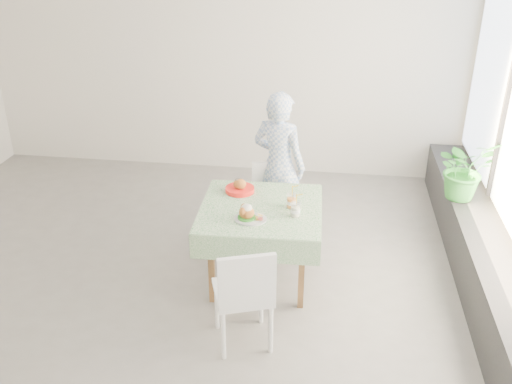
# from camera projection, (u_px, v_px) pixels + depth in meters

# --- Properties ---
(floor) EXTENTS (6.00, 6.00, 0.00)m
(floor) POSITION_uv_depth(u_px,v_px,m) (174.00, 270.00, 5.38)
(floor) COLOR slate
(floor) RESTS_ON ground
(wall_back) EXTENTS (6.00, 0.02, 2.80)m
(wall_back) POSITION_uv_depth(u_px,v_px,m) (221.00, 62.00, 7.00)
(wall_back) COLOR silver
(wall_back) RESTS_ON ground
(wall_front) EXTENTS (6.00, 0.02, 2.80)m
(wall_front) POSITION_uv_depth(u_px,v_px,m) (4.00, 319.00, 2.55)
(wall_front) COLOR silver
(wall_front) RESTS_ON ground
(window_ledge) EXTENTS (0.40, 4.80, 0.50)m
(window_ledge) POSITION_uv_depth(u_px,v_px,m) (486.00, 272.00, 4.92)
(window_ledge) COLOR black
(window_ledge) RESTS_ON ground
(cafe_table) EXTENTS (1.07, 1.07, 0.74)m
(cafe_table) POSITION_uv_depth(u_px,v_px,m) (261.00, 235.00, 5.06)
(cafe_table) COLOR brown
(cafe_table) RESTS_ON ground
(chair_far) EXTENTS (0.46, 0.46, 0.80)m
(chair_far) POSITION_uv_depth(u_px,v_px,m) (272.00, 218.00, 5.79)
(chair_far) COLOR white
(chair_far) RESTS_ON ground
(chair_near) EXTENTS (0.54, 0.54, 0.89)m
(chair_near) POSITION_uv_depth(u_px,v_px,m) (243.00, 313.00, 4.38)
(chair_near) COLOR white
(chair_near) RESTS_ON ground
(diner) EXTENTS (0.65, 0.54, 1.53)m
(diner) POSITION_uv_depth(u_px,v_px,m) (279.00, 166.00, 5.69)
(diner) COLOR #85A3D4
(diner) RESTS_ON ground
(main_dish) EXTENTS (0.28, 0.28, 0.14)m
(main_dish) POSITION_uv_depth(u_px,v_px,m) (249.00, 215.00, 4.72)
(main_dish) COLOR white
(main_dish) RESTS_ON cafe_table
(juice_cup_orange) EXTENTS (0.09, 0.09, 0.25)m
(juice_cup_orange) POSITION_uv_depth(u_px,v_px,m) (291.00, 201.00, 4.91)
(juice_cup_orange) COLOR white
(juice_cup_orange) RESTS_ON cafe_table
(juice_cup_lemonade) EXTENTS (0.09, 0.09, 0.24)m
(juice_cup_lemonade) POSITION_uv_depth(u_px,v_px,m) (295.00, 210.00, 4.78)
(juice_cup_lemonade) COLOR white
(juice_cup_lemonade) RESTS_ON cafe_table
(second_dish) EXTENTS (0.27, 0.27, 0.13)m
(second_dish) POSITION_uv_depth(u_px,v_px,m) (240.00, 188.00, 5.20)
(second_dish) COLOR red
(second_dish) RESTS_ON cafe_table
(potted_plant) EXTENTS (0.70, 0.66, 0.61)m
(potted_plant) POSITION_uv_depth(u_px,v_px,m) (465.00, 169.00, 5.53)
(potted_plant) COLOR #28782D
(potted_plant) RESTS_ON window_ledge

